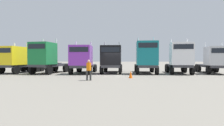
% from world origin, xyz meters
% --- Properties ---
extents(ground, '(200.00, 200.00, 0.00)m').
position_xyz_m(ground, '(0.00, 0.00, 0.00)').
color(ground, slate).
extents(semi_truck_yellow, '(3.72, 6.46, 3.93)m').
position_xyz_m(semi_truck_yellow, '(-12.52, 2.43, 1.77)').
color(semi_truck_yellow, '#333338').
rests_on(semi_truck_yellow, ground).
extents(semi_truck_green, '(3.68, 6.75, 4.36)m').
position_xyz_m(semi_truck_green, '(-8.38, 1.87, 1.96)').
color(semi_truck_green, '#333338').
rests_on(semi_truck_green, ground).
extents(semi_truck_purple, '(2.59, 6.34, 3.99)m').
position_xyz_m(semi_truck_purple, '(-3.92, 1.77, 1.78)').
color(semi_truck_purple, '#333338').
rests_on(semi_truck_purple, ground).
extents(semi_truck_black, '(2.85, 6.50, 3.99)m').
position_xyz_m(semi_truck_black, '(-0.37, 2.38, 1.79)').
color(semi_truck_black, '#333338').
rests_on(semi_truck_black, ground).
extents(semi_truck_teal, '(2.99, 6.34, 4.47)m').
position_xyz_m(semi_truck_teal, '(3.86, 1.91, 2.00)').
color(semi_truck_teal, '#333338').
rests_on(semi_truck_teal, ground).
extents(semi_truck_white, '(3.38, 6.04, 4.30)m').
position_xyz_m(semi_truck_white, '(7.88, 1.73, 1.92)').
color(semi_truck_white, '#333338').
rests_on(semi_truck_white, ground).
extents(semi_truck_silver, '(3.64, 6.60, 3.88)m').
position_xyz_m(semi_truck_silver, '(12.31, 2.20, 1.72)').
color(semi_truck_silver, '#333338').
rests_on(semi_truck_silver, ground).
extents(visitor_in_hivis, '(0.47, 0.47, 1.74)m').
position_xyz_m(visitor_in_hivis, '(-2.11, -4.71, 1.01)').
color(visitor_in_hivis, '#333333').
rests_on(visitor_in_hivis, ground).
extents(traffic_cone_near, '(0.36, 0.36, 0.69)m').
position_xyz_m(traffic_cone_near, '(1.57, -2.85, 0.34)').
color(traffic_cone_near, '#F2590C').
rests_on(traffic_cone_near, ground).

